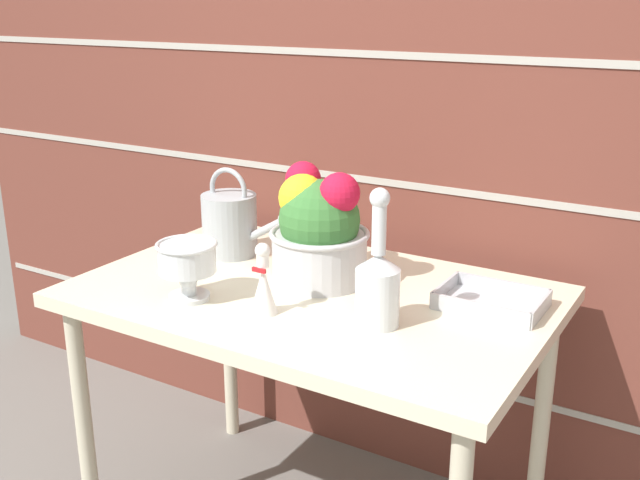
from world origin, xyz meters
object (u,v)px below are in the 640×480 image
object	(u,v)px
watering_can	(231,223)
glass_decanter	(378,282)
crystal_pedestal_bowl	(187,261)
figurine_vase	(263,285)
flower_planter	(318,229)
wire_tray	(491,302)

from	to	relation	value
watering_can	glass_decanter	bearing A→B (deg)	-21.05
crystal_pedestal_bowl	figurine_vase	bearing A→B (deg)	6.43
watering_can	flower_planter	xyz separation A→B (m)	(0.32, -0.05, 0.04)
wire_tray	figurine_vase	bearing A→B (deg)	-145.15
crystal_pedestal_bowl	glass_decanter	distance (m)	0.47
flower_planter	figurine_vase	distance (m)	0.25
crystal_pedestal_bowl	watering_can	bearing A→B (deg)	109.66
crystal_pedestal_bowl	glass_decanter	world-z (taller)	glass_decanter
flower_planter	wire_tray	xyz separation A→B (m)	(0.44, 0.06, -0.13)
glass_decanter	figurine_vase	size ratio (longest dim) A/B	1.84
watering_can	wire_tray	world-z (taller)	watering_can
flower_planter	figurine_vase	size ratio (longest dim) A/B	1.76
watering_can	flower_planter	bearing A→B (deg)	-9.29
flower_planter	figurine_vase	bearing A→B (deg)	-89.84
flower_planter	figurine_vase	world-z (taller)	flower_planter
figurine_vase	watering_can	bearing A→B (deg)	137.08
watering_can	flower_planter	size ratio (longest dim) A/B	1.00
flower_planter	watering_can	bearing A→B (deg)	170.71
crystal_pedestal_bowl	glass_decanter	xyz separation A→B (m)	(0.45, 0.10, 0.01)
crystal_pedestal_bowl	wire_tray	world-z (taller)	crystal_pedestal_bowl
watering_can	glass_decanter	xyz separation A→B (m)	(0.57, -0.22, 0.01)
watering_can	glass_decanter	world-z (taller)	glass_decanter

